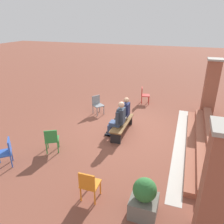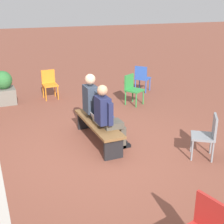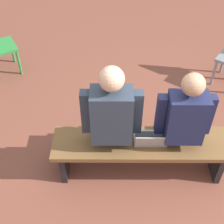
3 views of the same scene
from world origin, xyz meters
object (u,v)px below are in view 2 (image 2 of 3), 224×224
Objects in this scene: person_student at (108,115)px; plastic_chair_mid_courtyard at (132,88)px; plastic_chair_near_bench_right at (142,77)px; person_adult at (96,104)px; laptop at (99,121)px; bench at (98,126)px; plastic_chair_by_pillar at (49,82)px; planter at (4,89)px; plastic_chair_far_left at (208,134)px.

person_student is 1.57× the size of plastic_chair_mid_courtyard.
person_adult is at bearing 136.50° from plastic_chair_near_bench_right.
plastic_chair_mid_courtyard is (2.06, -1.79, -0.02)m from laptop.
bench is 1.37× the size of person_student.
plastic_chair_by_pillar is 0.89× the size of planter.
plastic_chair_far_left reaches higher than bench.
plastic_chair_far_left is (-1.05, -1.54, -0.23)m from person_student.
person_adult is at bearing -174.65° from plastic_chair_by_pillar.
laptop reaches higher than bench.
planter is at bearing 90.90° from plastic_chair_by_pillar.
plastic_chair_near_bench_right reaches higher than laptop.
laptop is (0.29, 0.08, -0.21)m from person_student.
planter is at bearing 26.87° from person_adult.
plastic_chair_near_bench_right is (3.39, -2.58, -0.23)m from person_student.
plastic_chair_mid_courtyard is at bearing -41.88° from bench.
plastic_chair_mid_courtyard and plastic_chair_far_left have the same top height.
plastic_chair_by_pillar is at bearing 5.35° from person_adult.
planter reaches higher than plastic_chair_by_pillar.
person_adult is 4.32× the size of laptop.
person_adult is at bearing -153.13° from planter.
person_adult is 3.56m from planter.
plastic_chair_near_bench_right is 1.00× the size of plastic_chair_by_pillar.
planter is at bearing 23.85° from bench.
laptop is at bearing 139.37° from plastic_chair_near_bench_right.
laptop is 3.86m from planter.
laptop is at bearing 171.29° from bench.
plastic_chair_near_bench_right is 4.56m from plastic_chair_far_left.
bench is 2.15m from plastic_chair_far_left.
person_student is 4.26m from plastic_chair_near_bench_right.
plastic_chair_near_bench_right and plastic_chair_by_pillar have the same top height.
bench is at bearing -176.26° from plastic_chair_by_pillar.
laptop is at bearing 139.03° from plastic_chair_mid_courtyard.
plastic_chair_by_pillar is (3.18, 0.30, -0.25)m from person_adult.
plastic_chair_near_bench_right is 4.20m from planter.
plastic_chair_mid_courtyard is at bearing -126.84° from plastic_chair_by_pillar.
person_student is 1.57× the size of plastic_chair_near_bench_right.
plastic_chair_by_pillar is at bearing 80.68° from plastic_chair_near_bench_right.
person_student is (-0.37, -0.07, 0.35)m from bench.
person_adult is (0.68, -0.00, 0.03)m from person_student.
plastic_chair_near_bench_right and plastic_chair_mid_courtyard have the same top height.
person_student is 4.12× the size of laptop.
laptop is 4.08m from plastic_chair_near_bench_right.
plastic_chair_mid_courtyard reaches higher than laptop.
person_adult is 1.65× the size of plastic_chair_by_pillar.
person_adult reaches higher than planter.
plastic_chair_by_pillar is (0.47, 2.87, 0.00)m from plastic_chair_near_bench_right.
plastic_chair_far_left is (-4.91, -1.84, 0.00)m from plastic_chair_by_pillar.
plastic_chair_far_left is at bearing -129.63° from laptop.
plastic_chair_far_left is 0.89× the size of planter.
planter is (3.47, 1.53, 0.08)m from bench.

